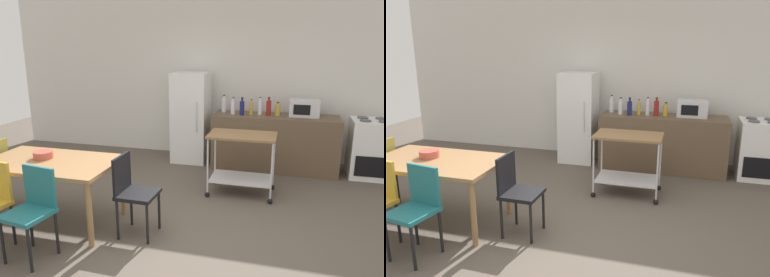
% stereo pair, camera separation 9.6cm
% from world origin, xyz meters
% --- Properties ---
extents(ground_plane, '(12.00, 12.00, 0.00)m').
position_xyz_m(ground_plane, '(0.00, 0.00, 0.00)').
color(ground_plane, brown).
extents(back_wall, '(8.40, 0.12, 2.90)m').
position_xyz_m(back_wall, '(0.00, 3.20, 1.45)').
color(back_wall, silver).
rests_on(back_wall, ground_plane).
extents(kitchen_counter, '(2.00, 0.64, 0.90)m').
position_xyz_m(kitchen_counter, '(0.90, 2.60, 0.45)').
color(kitchen_counter, brown).
rests_on(kitchen_counter, ground_plane).
extents(dining_table, '(1.50, 0.90, 0.75)m').
position_xyz_m(dining_table, '(-1.46, 0.01, 0.67)').
color(dining_table, olive).
rests_on(dining_table, ground_plane).
extents(chair_black, '(0.41, 0.41, 0.89)m').
position_xyz_m(chair_black, '(-0.46, -0.01, 0.52)').
color(chair_black, black).
rests_on(chair_black, ground_plane).
extents(chair_teal, '(0.45, 0.45, 0.89)m').
position_xyz_m(chair_teal, '(-1.21, -0.67, 0.52)').
color(chair_teal, '#1E666B').
rests_on(chair_teal, ground_plane).
extents(stove_oven, '(0.60, 0.61, 0.92)m').
position_xyz_m(stove_oven, '(2.35, 2.62, 0.45)').
color(stove_oven, white).
rests_on(stove_oven, ground_plane).
extents(refrigerator, '(0.60, 0.63, 1.55)m').
position_xyz_m(refrigerator, '(-0.55, 2.70, 0.78)').
color(refrigerator, white).
rests_on(refrigerator, ground_plane).
extents(kitchen_cart, '(0.91, 0.57, 0.85)m').
position_xyz_m(kitchen_cart, '(0.52, 1.41, 0.57)').
color(kitchen_cart, brown).
rests_on(kitchen_cart, ground_plane).
extents(bottle_sparkling_water, '(0.08, 0.08, 0.29)m').
position_xyz_m(bottle_sparkling_water, '(0.03, 2.69, 1.02)').
color(bottle_sparkling_water, silver).
rests_on(bottle_sparkling_water, kitchen_counter).
extents(bottle_hot_sauce, '(0.07, 0.07, 0.28)m').
position_xyz_m(bottle_hot_sauce, '(0.21, 2.55, 1.02)').
color(bottle_hot_sauce, silver).
rests_on(bottle_hot_sauce, kitchen_counter).
extents(bottle_wine, '(0.08, 0.08, 0.29)m').
position_xyz_m(bottle_wine, '(0.36, 2.51, 1.02)').
color(bottle_wine, navy).
rests_on(bottle_wine, kitchen_counter).
extents(bottle_soda, '(0.06, 0.06, 0.26)m').
position_xyz_m(bottle_soda, '(0.50, 2.59, 1.00)').
color(bottle_soda, gold).
rests_on(bottle_soda, kitchen_counter).
extents(bottle_soy_sauce, '(0.06, 0.06, 0.29)m').
position_xyz_m(bottle_soy_sauce, '(0.64, 2.61, 1.03)').
color(bottle_soy_sauce, silver).
rests_on(bottle_soy_sauce, kitchen_counter).
extents(bottle_sesame_oil, '(0.08, 0.08, 0.29)m').
position_xyz_m(bottle_sesame_oil, '(0.78, 2.59, 1.03)').
color(bottle_sesame_oil, maroon).
rests_on(bottle_sesame_oil, kitchen_counter).
extents(bottle_vinegar, '(0.08, 0.08, 0.22)m').
position_xyz_m(bottle_vinegar, '(0.92, 2.62, 0.99)').
color(bottle_vinegar, gold).
rests_on(bottle_vinegar, kitchen_counter).
extents(microwave, '(0.46, 0.35, 0.26)m').
position_xyz_m(microwave, '(1.33, 2.67, 1.03)').
color(microwave, silver).
rests_on(microwave, kitchen_counter).
extents(fruit_bowl, '(0.22, 0.22, 0.08)m').
position_xyz_m(fruit_bowl, '(-1.60, 0.07, 0.79)').
color(fruit_bowl, '#B24C3F').
rests_on(fruit_bowl, dining_table).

